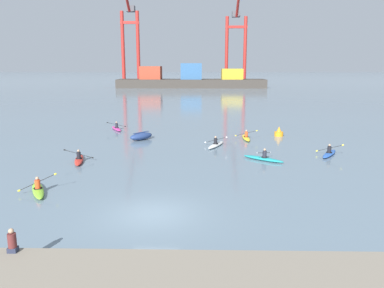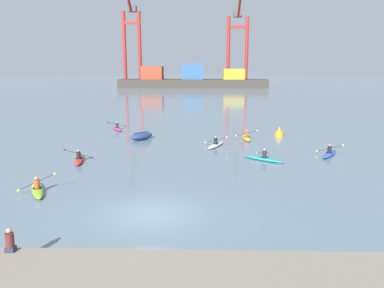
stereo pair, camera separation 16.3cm
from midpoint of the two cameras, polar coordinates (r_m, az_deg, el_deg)
name	(u,v)px [view 2 (the right image)]	position (r m, az deg, el deg)	size (l,w,h in m)	color
ground_plane	(151,214)	(19.09, -5.84, -10.33)	(800.00, 800.00, 0.00)	slate
container_barge	(192,80)	(125.49, 0.05, 9.55)	(47.82, 9.13, 7.79)	#38332D
gantry_crane_west	(131,34)	(135.02, -9.03, 15.93)	(6.39, 19.55, 36.59)	maroon
gantry_crane_west_mid	(238,37)	(140.65, 6.91, 15.56)	(7.75, 17.73, 35.58)	maroon
capsized_dinghy	(141,136)	(37.52, -7.44, 1.17)	(2.54, 2.68, 0.76)	navy
channel_buoy	(279,133)	(40.08, 13.04, 1.65)	(0.90, 0.90, 1.00)	orange
kayak_teal	(263,158)	(29.61, 10.77, -2.12)	(3.05, 2.57, 0.95)	teal
kayak_white	(216,145)	(34.20, 3.74, -0.08)	(2.05, 3.36, 1.00)	silver
kayak_blue	(329,153)	(32.66, 20.01, -1.34)	(2.29, 3.21, 1.05)	#2856B2
kayak_magenta	(117,128)	(43.83, -11.05, 2.33)	(2.04, 3.32, 0.97)	#C13384
kayak_red	(79,159)	(30.04, -16.41, -2.20)	(2.14, 3.45, 1.04)	red
kayak_yellow	(246,138)	(37.86, 8.26, 0.97)	(2.24, 3.41, 0.95)	yellow
kayak_lime	(37,189)	(23.69, -21.95, -6.28)	(2.05, 3.31, 1.05)	#7ABC2D
seated_onlooker	(10,241)	(15.38, -25.32, -13.01)	(0.32, 0.30, 0.90)	#23283D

